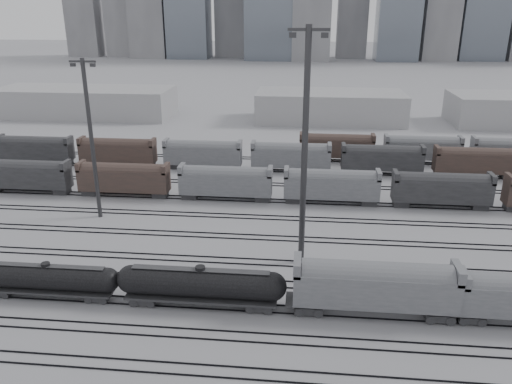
# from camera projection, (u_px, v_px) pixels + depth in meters

# --- Properties ---
(ground) EXTENTS (900.00, 900.00, 0.00)m
(ground) POSITION_uv_depth(u_px,v_px,m) (264.00, 314.00, 51.02)
(ground) COLOR #A7A7AB
(ground) RESTS_ON ground
(tracks) EXTENTS (220.00, 71.50, 0.16)m
(tracks) POSITION_uv_depth(u_px,v_px,m) (275.00, 240.00, 67.33)
(tracks) COLOR black
(tracks) RESTS_ON ground
(tank_car_a) EXTENTS (15.90, 2.65, 3.93)m
(tank_car_a) POSITION_uv_depth(u_px,v_px,m) (48.00, 278.00, 53.37)
(tank_car_a) COLOR #242427
(tank_car_a) RESTS_ON ground
(tank_car_b) EXTENTS (17.84, 2.97, 4.41)m
(tank_car_b) POSITION_uv_depth(u_px,v_px,m) (201.00, 284.00, 51.70)
(tank_car_b) COLOR #242427
(tank_car_b) RESTS_ON ground
(hopper_car_a) EXTENTS (16.32, 3.24, 5.83)m
(hopper_car_a) POSITION_uv_depth(u_px,v_px,m) (375.00, 284.00, 49.66)
(hopper_car_a) COLOR #242427
(hopper_car_a) RESTS_ON ground
(light_mast_b) EXTENTS (3.71, 0.59, 23.18)m
(light_mast_b) POSITION_uv_depth(u_px,v_px,m) (91.00, 137.00, 70.72)
(light_mast_b) COLOR #323335
(light_mast_b) RESTS_ON ground
(light_mast_c) EXTENTS (4.46, 0.71, 27.90)m
(light_mast_c) POSITION_uv_depth(u_px,v_px,m) (305.00, 146.00, 56.46)
(light_mast_c) COLOR #323335
(light_mast_c) RESTS_ON ground
(bg_string_near) EXTENTS (151.00, 3.00, 5.60)m
(bg_string_near) POSITION_uv_depth(u_px,v_px,m) (331.00, 187.00, 79.16)
(bg_string_near) COLOR slate
(bg_string_near) RESTS_ON ground
(bg_string_mid) EXTENTS (151.00, 3.00, 5.60)m
(bg_string_mid) POSITION_uv_depth(u_px,v_px,m) (382.00, 160.00, 93.15)
(bg_string_mid) COLOR #242427
(bg_string_mid) RESTS_ON ground
(bg_string_far) EXTENTS (66.00, 3.00, 5.60)m
(bg_string_far) POSITION_uv_depth(u_px,v_px,m) (466.00, 151.00, 98.97)
(bg_string_far) COLOR #49342E
(bg_string_far) RESTS_ON ground
(warehouse_left) EXTENTS (50.00, 18.00, 8.00)m
(warehouse_left) POSITION_uv_depth(u_px,v_px,m) (85.00, 102.00, 143.98)
(warehouse_left) COLOR #AAAAAC
(warehouse_left) RESTS_ON ground
(warehouse_mid) EXTENTS (40.00, 18.00, 8.00)m
(warehouse_mid) POSITION_uv_depth(u_px,v_px,m) (330.00, 106.00, 137.36)
(warehouse_mid) COLOR #AAAAAC
(warehouse_mid) RESTS_ON ground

